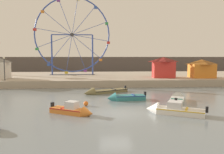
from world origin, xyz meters
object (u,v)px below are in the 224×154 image
ferris_wheel_blue_frame (72,36)px  mooring_buoy_orange (86,104)px  motorboat_teal_painted (124,98)px  motorboat_pale_grey (177,99)px  motorboat_orange_hull (74,110)px  carnival_booth_red_striped (163,67)px  motorboat_white_red_stripe (171,110)px  promenade_lamp_near (4,65)px  carnival_booth_orange_canopy (202,68)px  motorboat_olive_wood (101,92)px

ferris_wheel_blue_frame → mooring_buoy_orange: size_ratio=33.19×
motorboat_teal_painted → motorboat_pale_grey: motorboat_teal_painted is taller
motorboat_orange_hull → carnival_booth_red_striped: 23.11m
motorboat_orange_hull → ferris_wheel_blue_frame: bearing=125.4°
motorboat_white_red_stripe → promenade_lamp_near: size_ratio=1.33×
motorboat_pale_grey → carnival_booth_orange_canopy: (9.08, 13.95, 2.39)m
motorboat_teal_painted → ferris_wheel_blue_frame: (-7.37, 20.42, 8.10)m
motorboat_orange_hull → carnival_booth_red_striped: size_ratio=0.93×
carnival_booth_red_striped → motorboat_orange_hull: bearing=-118.7°
motorboat_teal_painted → motorboat_orange_hull: bearing=44.3°
mooring_buoy_orange → carnival_booth_orange_canopy: bearing=40.7°
carnival_booth_red_striped → promenade_lamp_near: (-24.24, -3.16, 0.53)m
motorboat_olive_wood → carnival_booth_orange_canopy: carnival_booth_orange_canopy is taller
motorboat_teal_painted → mooring_buoy_orange: 4.52m
motorboat_orange_hull → mooring_buoy_orange: size_ratio=8.43×
motorboat_olive_wood → motorboat_pale_grey: motorboat_olive_wood is taller
carnival_booth_orange_canopy → promenade_lamp_near: promenade_lamp_near is taller
carnival_booth_orange_canopy → ferris_wheel_blue_frame: bearing=164.2°
motorboat_orange_hull → motorboat_teal_painted: bearing=79.4°
mooring_buoy_orange → ferris_wheel_blue_frame: bearing=99.0°
motorboat_teal_painted → ferris_wheel_blue_frame: bearing=-76.1°
ferris_wheel_blue_frame → promenade_lamp_near: size_ratio=4.26×
motorboat_pale_grey → mooring_buoy_orange: (-9.11, -1.69, 0.01)m
motorboat_teal_painted → promenade_lamp_near: size_ratio=1.21×
motorboat_orange_hull → mooring_buoy_orange: 3.02m
motorboat_olive_wood → promenade_lamp_near: bearing=-52.5°
carnival_booth_orange_canopy → motorboat_olive_wood: bearing=-149.8°
ferris_wheel_blue_frame → motorboat_teal_painted: bearing=-70.2°
motorboat_pale_grey → promenade_lamp_near: promenade_lamp_near is taller
motorboat_olive_wood → mooring_buoy_orange: (-1.53, -6.98, 0.02)m
motorboat_olive_wood → promenade_lamp_near: (-13.81, 6.07, 3.11)m
motorboat_olive_wood → motorboat_white_red_stripe: motorboat_white_red_stripe is taller
motorboat_pale_grey → promenade_lamp_near: bearing=85.3°
ferris_wheel_blue_frame → carnival_booth_orange_canopy: (21.81, -7.31, -5.77)m
motorboat_teal_painted → carnival_booth_orange_canopy: 19.64m
motorboat_orange_hull → carnival_booth_red_striped: carnival_booth_red_striped is taller
carnival_booth_orange_canopy → mooring_buoy_orange: bearing=-136.5°
motorboat_orange_hull → carnival_booth_red_striped: (12.74, 19.13, 2.48)m
ferris_wheel_blue_frame → carnival_booth_red_striped: ferris_wheel_blue_frame is taller
mooring_buoy_orange → carnival_booth_red_striped: bearing=53.6°
motorboat_white_red_stripe → mooring_buoy_orange: size_ratio=10.37×
promenade_lamp_near → mooring_buoy_orange: (12.28, -13.05, -3.09)m
ferris_wheel_blue_frame → carnival_booth_orange_canopy: size_ratio=3.53×
ferris_wheel_blue_frame → promenade_lamp_near: bearing=-131.2°
motorboat_orange_hull → carnival_booth_orange_canopy: (18.97, 18.55, 2.29)m
motorboat_olive_wood → motorboat_white_red_stripe: 11.48m
promenade_lamp_near → motorboat_olive_wood: bearing=-23.7°
mooring_buoy_orange → motorboat_pale_grey: bearing=10.5°
motorboat_white_red_stripe → motorboat_olive_wood: bearing=-35.4°
ferris_wheel_blue_frame → promenade_lamp_near: (-8.66, -9.90, -5.05)m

